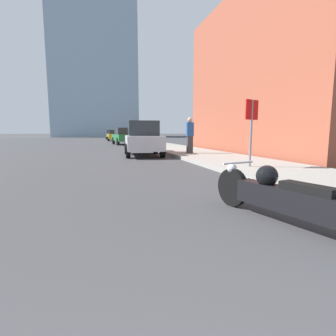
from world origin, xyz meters
The scene contains 9 objects.
sidewalk centered at (5.13, 40.00, 0.07)m, with size 3.21×240.00×0.15m.
brick_storefront centered at (11.52, 13.07, 4.24)m, with size 9.17×12.26×8.49m.
motorcycle centered at (2.34, 3.23, 0.38)m, with size 0.89×2.53×0.76m.
parked_car_silver centered at (2.22, 13.84, 0.88)m, with size 2.07×4.04×1.78m.
parked_car_green centered at (2.39, 26.50, 0.83)m, with size 2.12×4.34×1.64m.
parked_car_yellow centered at (2.22, 37.71, 0.77)m, with size 1.97×3.94×1.53m.
parked_car_white centered at (2.25, 48.06, 0.81)m, with size 2.07×4.44×1.60m.
stop_sign centered at (4.56, 7.54, 1.55)m, with size 0.57×0.26×2.05m.
pedestrian centered at (4.52, 13.07, 1.10)m, with size 0.36×0.25×1.82m.
Camera 1 is at (-0.02, 0.30, 1.22)m, focal length 28.00 mm.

